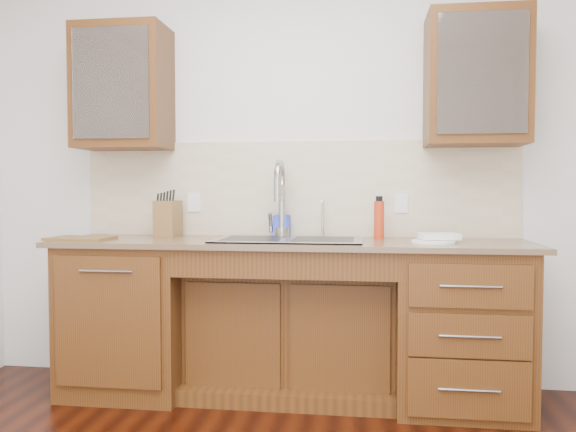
# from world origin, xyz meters

# --- Properties ---
(wall_back) EXTENTS (4.00, 0.10, 2.70)m
(wall_back) POSITION_xyz_m (0.00, 1.80, 1.35)
(wall_back) COLOR white
(wall_back) RESTS_ON ground
(base_cabinet_left) EXTENTS (0.70, 0.62, 0.88)m
(base_cabinet_left) POSITION_xyz_m (-0.95, 1.44, 0.44)
(base_cabinet_left) COLOR #593014
(base_cabinet_left) RESTS_ON ground
(base_cabinet_center) EXTENTS (1.20, 0.44, 0.70)m
(base_cabinet_center) POSITION_xyz_m (0.00, 1.53, 0.35)
(base_cabinet_center) COLOR #593014
(base_cabinet_center) RESTS_ON ground
(base_cabinet_right) EXTENTS (0.70, 0.62, 0.88)m
(base_cabinet_right) POSITION_xyz_m (0.95, 1.44, 0.44)
(base_cabinet_right) COLOR #593014
(base_cabinet_right) RESTS_ON ground
(countertop) EXTENTS (2.70, 0.65, 0.03)m
(countertop) POSITION_xyz_m (0.00, 1.43, 0.90)
(countertop) COLOR #84705B
(countertop) RESTS_ON base_cabinet_left
(backsplash) EXTENTS (2.70, 0.02, 0.59)m
(backsplash) POSITION_xyz_m (0.00, 1.74, 1.21)
(backsplash) COLOR beige
(backsplash) RESTS_ON wall_back
(sink) EXTENTS (0.84, 0.46, 0.19)m
(sink) POSITION_xyz_m (0.00, 1.41, 0.83)
(sink) COLOR #9E9EA5
(sink) RESTS_ON countertop
(faucet) EXTENTS (0.04, 0.04, 0.40)m
(faucet) POSITION_xyz_m (-0.07, 1.64, 1.11)
(faucet) COLOR #999993
(faucet) RESTS_ON countertop
(filter_tap) EXTENTS (0.02, 0.02, 0.24)m
(filter_tap) POSITION_xyz_m (0.18, 1.65, 1.03)
(filter_tap) COLOR #999993
(filter_tap) RESTS_ON countertop
(upper_cabinet_left) EXTENTS (0.55, 0.34, 0.75)m
(upper_cabinet_left) POSITION_xyz_m (-1.05, 1.58, 1.83)
(upper_cabinet_left) COLOR #593014
(upper_cabinet_left) RESTS_ON wall_back
(upper_cabinet_right) EXTENTS (0.55, 0.34, 0.75)m
(upper_cabinet_right) POSITION_xyz_m (1.05, 1.58, 1.83)
(upper_cabinet_right) COLOR #593014
(upper_cabinet_right) RESTS_ON wall_back
(outlet_left) EXTENTS (0.08, 0.01, 0.12)m
(outlet_left) POSITION_xyz_m (-0.65, 1.73, 1.12)
(outlet_left) COLOR white
(outlet_left) RESTS_ON backsplash
(outlet_right) EXTENTS (0.08, 0.01, 0.12)m
(outlet_right) POSITION_xyz_m (0.65, 1.73, 1.12)
(outlet_right) COLOR white
(outlet_right) RESTS_ON backsplash
(soap_bottle) EXTENTS (0.10, 0.10, 0.19)m
(soap_bottle) POSITION_xyz_m (-0.08, 1.68, 1.01)
(soap_bottle) COLOR #354AF3
(soap_bottle) RESTS_ON countertop
(water_bottle) EXTENTS (0.07, 0.07, 0.22)m
(water_bottle) POSITION_xyz_m (0.51, 1.60, 1.02)
(water_bottle) COLOR red
(water_bottle) RESTS_ON countertop
(plate) EXTENTS (0.29, 0.29, 0.01)m
(plate) POSITION_xyz_m (0.80, 1.38, 0.92)
(plate) COLOR white
(plate) RESTS_ON countertop
(dish_towel) EXTENTS (0.23, 0.18, 0.03)m
(dish_towel) POSITION_xyz_m (0.84, 1.43, 0.94)
(dish_towel) COLOR white
(dish_towel) RESTS_ON plate
(knife_block) EXTENTS (0.12, 0.20, 0.22)m
(knife_block) POSITION_xyz_m (-0.76, 1.57, 1.02)
(knife_block) COLOR olive
(knife_block) RESTS_ON countertop
(cutting_board) EXTENTS (0.35, 0.25, 0.02)m
(cutting_board) POSITION_xyz_m (-1.20, 1.31, 0.92)
(cutting_board) COLOR olive
(cutting_board) RESTS_ON countertop
(cup_left_a) EXTENTS (0.15, 0.15, 0.10)m
(cup_left_a) POSITION_xyz_m (-1.16, 1.58, 1.77)
(cup_left_a) COLOR white
(cup_left_a) RESTS_ON upper_cabinet_left
(cup_left_b) EXTENTS (0.10, 0.10, 0.08)m
(cup_left_b) POSITION_xyz_m (-0.99, 1.58, 1.77)
(cup_left_b) COLOR silver
(cup_left_b) RESTS_ON upper_cabinet_left
(cup_right_a) EXTENTS (0.15, 0.15, 0.10)m
(cup_right_a) POSITION_xyz_m (0.96, 1.58, 1.77)
(cup_right_a) COLOR white
(cup_right_a) RESTS_ON upper_cabinet_right
(cup_right_b) EXTENTS (0.11, 0.11, 0.10)m
(cup_right_b) POSITION_xyz_m (1.13, 1.58, 1.78)
(cup_right_b) COLOR white
(cup_right_b) RESTS_ON upper_cabinet_right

